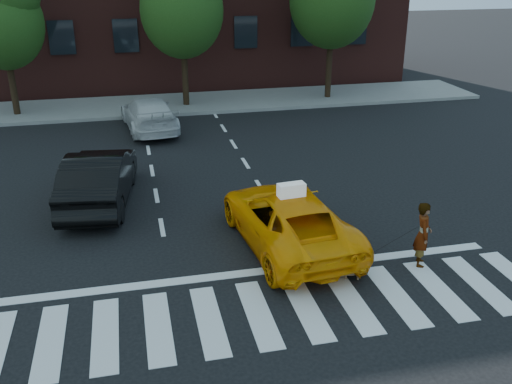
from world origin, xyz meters
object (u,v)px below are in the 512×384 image
at_px(white_suv, 149,114).
at_px(taxi, 288,219).
at_px(dog, 350,270).
at_px(woman, 423,234).
at_px(tree_left, 2,13).
at_px(black_sedan, 99,178).

bearing_deg(white_suv, taxi, 97.75).
relative_size(taxi, dog, 7.93).
relative_size(white_suv, woman, 2.95).
xyz_separation_m(tree_left, taxi, (8.37, -14.23, -3.75)).
distance_m(tree_left, woman, 19.72).
distance_m(white_suv, dog, 13.30).
bearing_deg(woman, white_suv, 46.28).
height_order(woman, dog, woman).
bearing_deg(tree_left, dog, -60.09).
height_order(black_sedan, white_suv, black_sedan).
bearing_deg(dog, tree_left, 138.19).
distance_m(taxi, dog, 2.14).
height_order(tree_left, dog, tree_left).
distance_m(tree_left, black_sedan, 11.78).
bearing_deg(black_sedan, woman, 151.35).
bearing_deg(white_suv, dog, 99.50).
bearing_deg(woman, tree_left, 57.52).
xyz_separation_m(taxi, black_sedan, (-4.59, 3.68, 0.09)).
bearing_deg(woman, black_sedan, 76.41).
distance_m(black_sedan, dog, 7.83).
bearing_deg(tree_left, white_suv, -30.82).
height_order(taxi, black_sedan, black_sedan).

